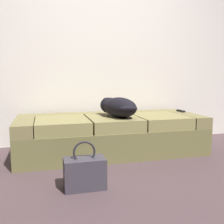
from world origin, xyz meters
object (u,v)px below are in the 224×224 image
(tv_remote, at_px, (181,111))
(handbag, at_px, (85,173))
(dog_dark, at_px, (118,107))
(couch, at_px, (111,134))

(tv_remote, bearing_deg, handbag, -143.86)
(tv_remote, xyz_separation_m, handbag, (-1.41, -1.01, -0.31))
(dog_dark, distance_m, handbag, 1.04)
(handbag, bearing_deg, tv_remote, 35.82)
(couch, distance_m, handbag, 1.01)
(tv_remote, distance_m, handbag, 1.76)
(dog_dark, height_order, tv_remote, dog_dark)
(couch, relative_size, handbag, 5.51)
(couch, xyz_separation_m, tv_remote, (0.96, 0.11, 0.23))
(dog_dark, xyz_separation_m, tv_remote, (0.91, 0.21, -0.10))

